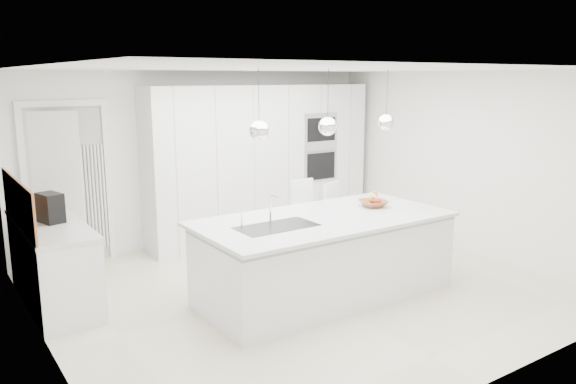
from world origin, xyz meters
TOP-DOWN VIEW (x-y plane):
  - floor at (0.00, 0.00)m, footprint 5.50×5.50m
  - wall_back at (0.00, 2.50)m, footprint 5.50×0.00m
  - wall_left at (-2.75, 0.00)m, footprint 0.00×5.00m
  - ceiling at (0.00, 0.00)m, footprint 5.50×5.50m
  - tall_cabinets at (0.80, 2.20)m, footprint 3.60×0.60m
  - oven_stack at (1.70, 1.89)m, footprint 0.62×0.04m
  - doorway_frame at (-1.95, 2.47)m, footprint 1.11×0.08m
  - hallway_door at (-2.20, 2.42)m, footprint 0.76×0.38m
  - radiator at (-1.63, 2.46)m, footprint 0.32×0.04m
  - left_base_cabinets at (-2.45, 1.20)m, footprint 0.60×1.80m
  - left_worktop at (-2.45, 1.20)m, footprint 0.62×1.82m
  - oak_backsplash at (-2.74, 1.20)m, footprint 0.02×1.80m
  - island_base at (0.10, -0.30)m, footprint 2.80×1.20m
  - island_worktop at (0.10, -0.25)m, footprint 2.84×1.40m
  - island_sink at (-0.55, -0.30)m, footprint 0.84×0.44m
  - island_tap at (-0.50, -0.10)m, footprint 0.02×0.02m
  - pendant_left at (-0.75, -0.30)m, footprint 0.20×0.20m
  - pendant_mid at (0.10, -0.30)m, footprint 0.20×0.20m
  - pendant_right at (0.95, -0.30)m, footprint 0.20×0.20m
  - fruit_bowl at (0.90, -0.19)m, footprint 0.39×0.39m
  - espresso_machine at (-2.43, 1.20)m, footprint 0.26×0.33m
  - bar_stool_left at (0.57, 0.68)m, footprint 0.38×0.52m
  - bar_stool_right at (1.06, 0.68)m, footprint 0.45×0.54m
  - apple_a at (0.91, -0.21)m, footprint 0.07×0.07m
  - apple_b at (0.92, -0.15)m, footprint 0.08×0.08m
  - apple_c at (0.95, -0.22)m, footprint 0.07×0.07m
  - banana_bunch at (0.90, -0.18)m, footprint 0.25×0.18m

SIDE VIEW (x-z plane):
  - floor at x=0.00m, z-range 0.00..0.00m
  - left_base_cabinets at x=-2.45m, z-range 0.00..0.86m
  - island_base at x=0.10m, z-range 0.00..0.86m
  - bar_stool_right at x=1.06m, z-range 0.00..1.01m
  - bar_stool_left at x=0.57m, z-range 0.00..1.10m
  - island_sink at x=-0.55m, z-range 0.73..0.91m
  - radiator at x=-1.63m, z-range 0.15..1.55m
  - left_worktop at x=-2.45m, z-range 0.86..0.90m
  - island_worktop at x=0.10m, z-range 0.86..0.90m
  - fruit_bowl at x=0.90m, z-range 0.90..0.98m
  - apple_c at x=0.95m, z-range 0.93..1.00m
  - apple_a at x=0.91m, z-range 0.93..1.00m
  - apple_b at x=0.92m, z-range 0.93..1.01m
  - hallway_door at x=-2.20m, z-range 0.00..2.00m
  - banana_bunch at x=0.90m, z-range 0.91..1.14m
  - doorway_frame at x=-1.95m, z-range -0.04..2.09m
  - island_tap at x=-0.50m, z-range 0.90..1.20m
  - espresso_machine at x=-2.43m, z-range 0.90..1.21m
  - tall_cabinets at x=0.80m, z-range 0.00..2.30m
  - oak_backsplash at x=-2.74m, z-range 0.90..1.40m
  - wall_back at x=0.00m, z-range -1.50..4.00m
  - wall_left at x=-2.75m, z-range -1.25..3.75m
  - oven_stack at x=1.70m, z-range 0.83..1.88m
  - pendant_left at x=-0.75m, z-range 1.80..2.00m
  - pendant_mid at x=0.10m, z-range 1.80..2.00m
  - pendant_right at x=0.95m, z-range 1.80..2.00m
  - ceiling at x=0.00m, z-range 2.50..2.50m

